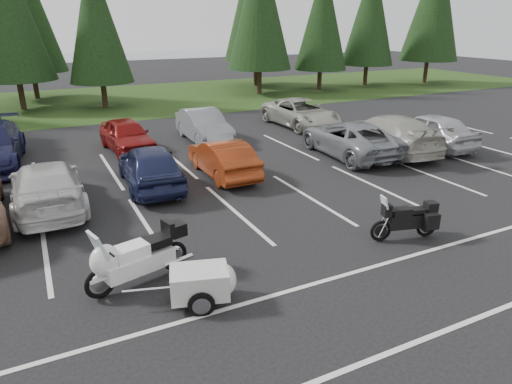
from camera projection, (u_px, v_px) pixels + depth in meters
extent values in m
plane|color=black|center=(234.00, 228.00, 12.96)|extent=(120.00, 120.00, 0.00)
cube|color=#1B3812|center=(100.00, 102.00, 33.06)|extent=(80.00, 16.00, 0.01)
cube|color=slate|center=(94.00, 65.00, 60.69)|extent=(70.00, 50.00, 0.02)
cube|color=silver|center=(209.00, 204.00, 14.63)|extent=(32.00, 16.00, 0.01)
cylinder|color=#332316|center=(21.00, 90.00, 29.59)|extent=(0.36, 0.36, 2.62)
cone|color=black|center=(5.00, 3.00, 27.74)|extent=(4.80, 4.80, 9.27)
cylinder|color=#332316|center=(104.00, 90.00, 30.65)|extent=(0.36, 0.36, 2.26)
cone|color=black|center=(95.00, 18.00, 29.06)|extent=(4.14, 4.14, 7.99)
cylinder|color=#332316|center=(259.00, 77.00, 36.00)|extent=(0.36, 0.36, 2.69)
cone|color=black|center=(260.00, 3.00, 34.10)|extent=(4.93, 4.93, 9.52)
cylinder|color=#332316|center=(320.00, 76.00, 38.10)|extent=(0.36, 0.36, 2.33)
cone|color=black|center=(323.00, 16.00, 36.46)|extent=(4.27, 4.27, 8.24)
cylinder|color=#332316|center=(366.00, 71.00, 41.04)|extent=(0.36, 0.36, 2.47)
cone|color=black|center=(371.00, 12.00, 39.30)|extent=(4.53, 4.53, 8.76)
cylinder|color=#332316|center=(426.00, 67.00, 42.39)|extent=(0.36, 0.36, 2.83)
cone|color=black|center=(435.00, 2.00, 40.39)|extent=(5.19, 5.19, 10.03)
cylinder|color=#332316|center=(35.00, 80.00, 33.84)|extent=(0.36, 0.36, 2.71)
cone|color=black|center=(21.00, 1.00, 31.93)|extent=(4.97, 4.97, 9.61)
cylinder|color=#332316|center=(256.00, 68.00, 40.71)|extent=(0.36, 0.36, 3.00)
imported|color=silver|center=(47.00, 186.00, 14.06)|extent=(2.10, 5.10, 1.47)
imported|color=#1B2144|center=(150.00, 166.00, 15.91)|extent=(2.10, 4.63, 1.54)
imported|color=maroon|center=(223.00, 158.00, 17.11)|extent=(1.50, 4.18, 1.37)
imported|color=gray|center=(350.00, 139.00, 19.67)|extent=(2.83, 5.52, 1.49)
imported|color=#A3A195|center=(387.00, 133.00, 20.24)|extent=(2.78, 5.85, 1.65)
imported|color=#AEAEB3|center=(430.00, 130.00, 20.95)|extent=(2.05, 4.76, 1.60)
imported|color=maroon|center=(127.00, 135.00, 20.32)|extent=(2.05, 4.35, 1.44)
imported|color=slate|center=(204.00, 126.00, 21.99)|extent=(1.70, 4.61, 1.51)
imported|color=#9E9C91|center=(301.00, 113.00, 25.10)|extent=(2.60, 5.40, 1.48)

